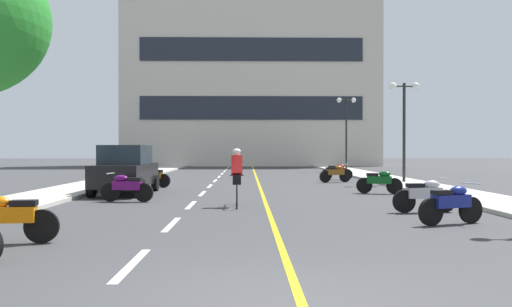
{
  "coord_description": "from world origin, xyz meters",
  "views": [
    {
      "loc": [
        -0.34,
        -5.49,
        1.66
      ],
      "look_at": [
        0.17,
        21.82,
        1.45
      ],
      "focal_mm": 36.37,
      "sensor_mm": 36.0,
      "label": 1
    }
  ],
  "objects_px": {
    "motorcycle_7": "(335,173)",
    "street_lamp_far": "(346,118)",
    "motorcycle_4": "(127,187)",
    "motorcycle_8": "(337,171)",
    "street_lamp_mid": "(404,108)",
    "motorcycle_1": "(8,217)",
    "motorcycle_2": "(452,203)",
    "cyclist_rider": "(237,176)",
    "parked_car_near": "(126,169)",
    "motorcycle_5": "(380,181)",
    "motorcycle_3": "(425,195)",
    "motorcycle_6": "(152,176)"
  },
  "relations": [
    {
      "from": "street_lamp_mid",
      "to": "motorcycle_1",
      "type": "relative_size",
      "value": 2.8
    },
    {
      "from": "motorcycle_7",
      "to": "cyclist_rider",
      "type": "bearing_deg",
      "value": -113.59
    },
    {
      "from": "motorcycle_3",
      "to": "motorcycle_7",
      "type": "distance_m",
      "value": 12.47
    },
    {
      "from": "street_lamp_mid",
      "to": "cyclist_rider",
      "type": "height_order",
      "value": "street_lamp_mid"
    },
    {
      "from": "street_lamp_far",
      "to": "motorcycle_7",
      "type": "distance_m",
      "value": 13.77
    },
    {
      "from": "motorcycle_1",
      "to": "street_lamp_mid",
      "type": "bearing_deg",
      "value": 52.87
    },
    {
      "from": "motorcycle_2",
      "to": "motorcycle_8",
      "type": "height_order",
      "value": "same"
    },
    {
      "from": "street_lamp_mid",
      "to": "cyclist_rider",
      "type": "bearing_deg",
      "value": -129.21
    },
    {
      "from": "motorcycle_7",
      "to": "cyclist_rider",
      "type": "distance_m",
      "value": 11.92
    },
    {
      "from": "motorcycle_2",
      "to": "motorcycle_6",
      "type": "xyz_separation_m",
      "value": [
        -8.69,
        11.45,
        0.0
      ]
    },
    {
      "from": "motorcycle_2",
      "to": "cyclist_rider",
      "type": "height_order",
      "value": "cyclist_rider"
    },
    {
      "from": "motorcycle_4",
      "to": "motorcycle_1",
      "type": "bearing_deg",
      "value": -93.07
    },
    {
      "from": "motorcycle_7",
      "to": "motorcycle_3",
      "type": "bearing_deg",
      "value": -89.07
    },
    {
      "from": "parked_car_near",
      "to": "motorcycle_7",
      "type": "height_order",
      "value": "parked_car_near"
    },
    {
      "from": "motorcycle_4",
      "to": "motorcycle_8",
      "type": "relative_size",
      "value": 1.0
    },
    {
      "from": "motorcycle_7",
      "to": "street_lamp_far",
      "type": "bearing_deg",
      "value": 76.71
    },
    {
      "from": "motorcycle_3",
      "to": "motorcycle_6",
      "type": "xyz_separation_m",
      "value": [
        -8.84,
        9.29,
        0.0
      ]
    },
    {
      "from": "motorcycle_6",
      "to": "cyclist_rider",
      "type": "distance_m",
      "value": 8.67
    },
    {
      "from": "motorcycle_6",
      "to": "parked_car_near",
      "type": "bearing_deg",
      "value": -95.84
    },
    {
      "from": "motorcycle_4",
      "to": "motorcycle_8",
      "type": "xyz_separation_m",
      "value": [
        8.74,
        11.62,
        0.0
      ]
    },
    {
      "from": "motorcycle_7",
      "to": "motorcycle_8",
      "type": "height_order",
      "value": "same"
    },
    {
      "from": "parked_car_near",
      "to": "motorcycle_8",
      "type": "relative_size",
      "value": 2.47
    },
    {
      "from": "motorcycle_1",
      "to": "motorcycle_5",
      "type": "relative_size",
      "value": 1.03
    },
    {
      "from": "motorcycle_5",
      "to": "motorcycle_8",
      "type": "xyz_separation_m",
      "value": [
        -0.05,
        8.78,
        0.0
      ]
    },
    {
      "from": "motorcycle_3",
      "to": "cyclist_rider",
      "type": "height_order",
      "value": "cyclist_rider"
    },
    {
      "from": "street_lamp_mid",
      "to": "parked_car_near",
      "type": "xyz_separation_m",
      "value": [
        -12.06,
        -5.3,
        -2.72
      ]
    },
    {
      "from": "street_lamp_far",
      "to": "motorcycle_3",
      "type": "distance_m",
      "value": 25.81
    },
    {
      "from": "street_lamp_far",
      "to": "cyclist_rider",
      "type": "distance_m",
      "value": 25.3
    },
    {
      "from": "motorcycle_1",
      "to": "motorcycle_2",
      "type": "xyz_separation_m",
      "value": [
        8.72,
        2.2,
        0.0
      ]
    },
    {
      "from": "motorcycle_2",
      "to": "cyclist_rider",
      "type": "bearing_deg",
      "value": 142.4
    },
    {
      "from": "motorcycle_2",
      "to": "motorcycle_7",
      "type": "bearing_deg",
      "value": 90.19
    },
    {
      "from": "motorcycle_1",
      "to": "motorcycle_5",
      "type": "bearing_deg",
      "value": 47.85
    },
    {
      "from": "parked_car_near",
      "to": "motorcycle_5",
      "type": "relative_size",
      "value": 2.54
    },
    {
      "from": "street_lamp_far",
      "to": "motorcycle_4",
      "type": "distance_m",
      "value": 25.4
    },
    {
      "from": "motorcycle_2",
      "to": "motorcycle_4",
      "type": "relative_size",
      "value": 0.96
    },
    {
      "from": "street_lamp_mid",
      "to": "cyclist_rider",
      "type": "distance_m",
      "value": 12.7
    },
    {
      "from": "motorcycle_1",
      "to": "motorcycle_7",
      "type": "height_order",
      "value": "same"
    },
    {
      "from": "motorcycle_3",
      "to": "motorcycle_8",
      "type": "distance_m",
      "value": 14.58
    },
    {
      "from": "motorcycle_2",
      "to": "cyclist_rider",
      "type": "distance_m",
      "value": 6.09
    },
    {
      "from": "parked_car_near",
      "to": "motorcycle_8",
      "type": "xyz_separation_m",
      "value": [
        9.45,
        8.71,
        -0.44
      ]
    },
    {
      "from": "motorcycle_6",
      "to": "motorcycle_7",
      "type": "xyz_separation_m",
      "value": [
        8.64,
        3.17,
        0.0
      ]
    },
    {
      "from": "motorcycle_3",
      "to": "motorcycle_5",
      "type": "xyz_separation_m",
      "value": [
        0.31,
        5.79,
        0.0
      ]
    },
    {
      "from": "parked_car_near",
      "to": "motorcycle_2",
      "type": "height_order",
      "value": "parked_car_near"
    },
    {
      "from": "motorcycle_1",
      "to": "motorcycle_4",
      "type": "height_order",
      "value": "same"
    },
    {
      "from": "motorcycle_3",
      "to": "motorcycle_8",
      "type": "bearing_deg",
      "value": 89.0
    },
    {
      "from": "motorcycle_2",
      "to": "motorcycle_4",
      "type": "xyz_separation_m",
      "value": [
        -8.33,
        5.12,
        0.0
      ]
    },
    {
      "from": "motorcycle_2",
      "to": "motorcycle_6",
      "type": "distance_m",
      "value": 14.38
    },
    {
      "from": "parked_car_near",
      "to": "motorcycle_1",
      "type": "distance_m",
      "value": 10.23
    },
    {
      "from": "motorcycle_5",
      "to": "cyclist_rider",
      "type": "distance_m",
      "value": 6.79
    },
    {
      "from": "motorcycle_3",
      "to": "motorcycle_7",
      "type": "height_order",
      "value": "same"
    }
  ]
}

